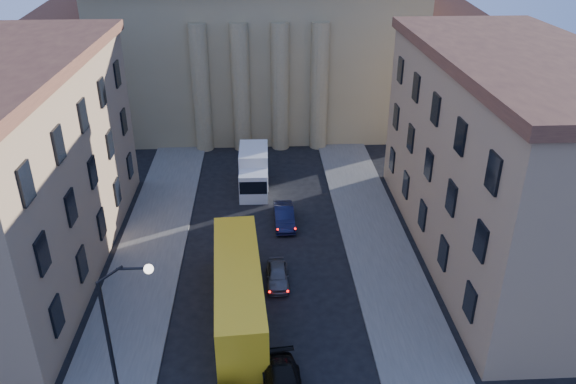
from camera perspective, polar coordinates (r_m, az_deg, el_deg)
name	(u,v)px	position (r m, az deg, el deg)	size (l,w,h in m)	color
sidewalk_left	(138,291)	(39.16, -14.97, -9.67)	(5.00, 60.00, 0.15)	#55544E
sidewalk_right	(391,283)	(39.22, 10.42, -9.05)	(5.00, 60.00, 0.15)	#55544E
church	(258,13)	(69.13, -3.02, 17.72)	(68.02, 28.76, 36.60)	#918159
building_left	(6,168)	(41.60, -26.69, 2.18)	(11.60, 26.60, 14.70)	#9B7A5B
building_right	(509,157)	(41.72, 21.53, 3.29)	(11.60, 26.60, 14.70)	#9B7A5B
street_lamp	(118,329)	(28.01, -16.86, -13.19)	(2.62, 0.44, 8.83)	black
car_right_far	(278,275)	(38.38, -1.07, -8.41)	(1.49, 3.70, 1.26)	#525257
car_right_distant	(284,216)	(45.05, -0.40, -2.47)	(1.54, 4.41, 1.45)	black
city_bus	(238,288)	(35.24, -5.07, -9.69)	(3.60, 12.46, 3.47)	yellow
box_truck	(254,171)	(50.59, -3.50, 2.11)	(2.61, 6.42, 3.51)	silver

